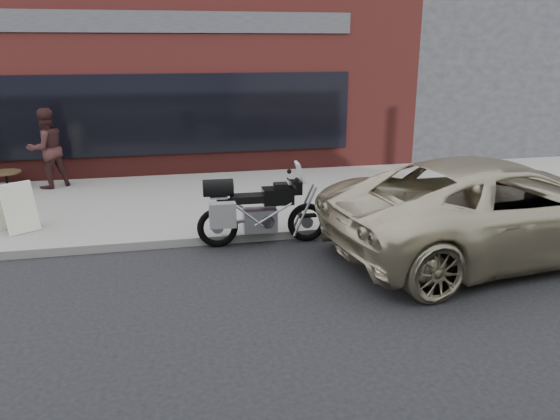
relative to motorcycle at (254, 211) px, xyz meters
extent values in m
plane|color=black|center=(0.37, -3.86, -0.63)|extent=(120.00, 120.00, 0.00)
cube|color=gray|center=(0.37, 3.14, -0.55)|extent=(44.00, 6.00, 0.15)
cube|color=#5B201D|center=(-1.63, 10.14, 1.62)|extent=(14.00, 10.00, 4.50)
cube|color=black|center=(-1.63, 5.11, 1.07)|extent=(10.00, 0.08, 2.00)
cube|color=#26262B|center=(-1.63, 5.11, 3.27)|extent=(10.00, 0.08, 0.50)
cube|color=#26262B|center=(10.37, 10.14, 2.37)|extent=(10.00, 10.00, 6.00)
torus|color=black|center=(-0.64, 0.04, -0.28)|extent=(0.71, 0.14, 0.71)
torus|color=black|center=(0.95, 0.00, -0.28)|extent=(0.71, 0.14, 0.71)
cube|color=#B7B7BC|center=(0.10, 0.02, -0.18)|extent=(0.59, 0.33, 0.40)
cube|color=black|center=(0.42, 0.01, 0.24)|extent=(0.54, 0.35, 0.28)
cube|color=black|center=(-0.11, 0.03, 0.22)|extent=(0.59, 0.31, 0.13)
cube|color=black|center=(-0.48, 0.04, 0.14)|extent=(0.32, 0.24, 0.15)
cube|color=black|center=(0.74, 0.00, 0.38)|extent=(0.20, 0.26, 0.23)
cube|color=silver|center=(0.81, 0.00, 0.64)|extent=(0.16, 0.32, 0.36)
cylinder|color=black|center=(0.66, 0.01, 0.45)|extent=(0.05, 0.74, 0.03)
cube|color=#B7B7BC|center=(-0.61, 0.04, 0.28)|extent=(0.31, 0.33, 0.03)
cube|color=slate|center=(-0.57, -0.24, 0.03)|extent=(0.45, 0.20, 0.42)
cylinder|color=black|center=(-0.61, 0.04, 0.43)|extent=(0.52, 0.31, 0.30)
cylinder|color=#B7B7BC|center=(-0.32, 0.20, -0.26)|extent=(0.59, 0.10, 0.20)
imported|color=#BDB293|center=(3.87, -1.26, 0.18)|extent=(6.09, 3.38, 1.61)
cube|color=white|center=(-4.05, 1.14, -0.03)|extent=(0.61, 0.54, 0.89)
cube|color=white|center=(-4.18, 1.34, -0.03)|extent=(0.61, 0.54, 0.89)
cylinder|color=black|center=(-5.14, 4.60, -0.30)|extent=(0.06, 0.06, 0.35)
cylinder|color=#503C25|center=(-5.14, 4.60, -0.11)|extent=(0.68, 0.68, 0.04)
imported|color=#442524|center=(-4.13, 4.42, 0.45)|extent=(1.14, 1.10, 1.85)
camera|label=1|loc=(-1.45, -8.92, 2.77)|focal=35.00mm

